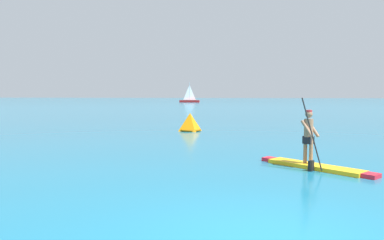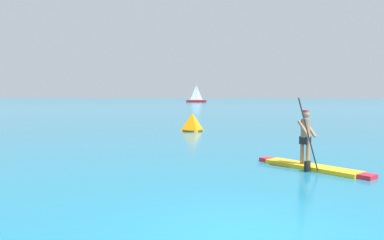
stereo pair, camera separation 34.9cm
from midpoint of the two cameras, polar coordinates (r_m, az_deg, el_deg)
The scene contains 3 objects.
paddleboarder_mid_center at distance 11.23m, azimuth 17.26°, elevation -5.45°, with size 3.04×2.50×2.06m.
race_marker_buoy at distance 21.62m, azimuth -0.76°, elevation -0.48°, with size 1.46×1.46×1.05m.
sailboat_left_horizon at distance 101.08m, azimuth -0.49°, elevation 3.12°, with size 5.38×1.55×5.55m.
Camera 1 is at (-0.08, -5.35, 2.12)m, focal length 34.77 mm.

